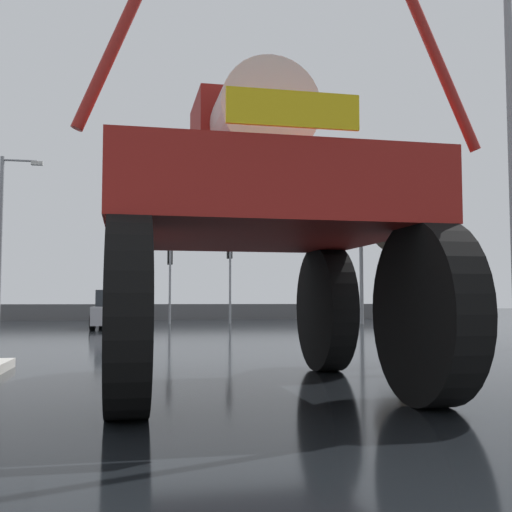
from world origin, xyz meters
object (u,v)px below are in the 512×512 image
object	(u,v)px
oversize_sprayer	(251,224)
bare_tree_right	(402,231)
traffic_signal_near_right	(411,216)
traffic_signal_far_left	(230,262)
streetlight_far_left	(4,231)
sedan_ahead	(119,311)
traffic_signal_far_right	(170,266)
streetlight_far_right	(365,240)

from	to	relation	value
oversize_sprayer	bare_tree_right	world-z (taller)	bare_tree_right
traffic_signal_near_right	traffic_signal_far_left	xyz separation A→B (m)	(-0.95, 18.43, 0.17)
traffic_signal_far_left	streetlight_far_left	distance (m)	10.34
bare_tree_right	traffic_signal_near_right	bearing A→B (deg)	-113.37
oversize_sprayer	sedan_ahead	bearing A→B (deg)	5.84
traffic_signal_near_right	traffic_signal_far_left	world-z (taller)	traffic_signal_far_left
traffic_signal_near_right	bare_tree_right	size ratio (longest dim) A/B	0.69
traffic_signal_far_right	bare_tree_right	xyz separation A→B (m)	(10.26, -3.58, 1.53)
streetlight_far_left	streetlight_far_right	size ratio (longest dim) A/B	1.06
sedan_ahead	traffic_signal_far_right	distance (m)	5.38
streetlight_far_right	bare_tree_right	world-z (taller)	streetlight_far_right
streetlight_far_left	traffic_signal_far_left	bearing A→B (deg)	6.54
sedan_ahead	streetlight_far_left	xyz separation A→B (m)	(-5.09, 3.28, 3.46)
bare_tree_right	traffic_signal_far_left	bearing A→B (deg)	154.16
bare_tree_right	streetlight_far_right	bearing A→B (deg)	117.75
traffic_signal_far_right	bare_tree_right	distance (m)	10.97
sedan_ahead	traffic_signal_far_left	world-z (taller)	traffic_signal_far_left
streetlight_far_right	bare_tree_right	xyz separation A→B (m)	(1.02, -1.94, 0.27)
streetlight_far_left	bare_tree_right	bearing A→B (deg)	-7.78
oversize_sprayer	streetlight_far_right	distance (m)	22.60
traffic_signal_far_right	streetlight_far_right	size ratio (longest dim) A/B	0.53
oversize_sprayer	sedan_ahead	xyz separation A→B (m)	(-2.14, 17.67, -1.40)
traffic_signal_far_right	streetlight_far_left	xyz separation A→B (m)	(-7.32, -1.17, 1.42)
sedan_ahead	traffic_signal_far_right	size ratio (longest dim) A/B	1.12
traffic_signal_far_right	streetlight_far_left	world-z (taller)	streetlight_far_left
sedan_ahead	traffic_signal_far_right	bearing A→B (deg)	-22.55
oversize_sprayer	traffic_signal_far_left	bearing A→B (deg)	-8.71
oversize_sprayer	traffic_signal_near_right	xyz separation A→B (m)	(3.92, 3.69, 0.70)
traffic_signal_near_right	streetlight_far_left	bearing A→B (deg)	122.86
traffic_signal_far_right	bare_tree_right	bearing A→B (deg)	-19.22
sedan_ahead	traffic_signal_far_right	xyz separation A→B (m)	(2.22, 4.46, 2.04)
traffic_signal_near_right	bare_tree_right	xyz separation A→B (m)	(6.42, 14.86, 1.47)
traffic_signal_near_right	streetlight_far_right	distance (m)	17.69
traffic_signal_near_right	traffic_signal_far_right	world-z (taller)	traffic_signal_near_right
oversize_sprayer	streetlight_far_right	xyz separation A→B (m)	(9.32, 20.49, 1.90)
streetlight_far_left	bare_tree_right	distance (m)	17.74
bare_tree_right	sedan_ahead	bearing A→B (deg)	-175.96
traffic_signal_far_left	bare_tree_right	world-z (taller)	bare_tree_right
traffic_signal_far_right	streetlight_far_right	distance (m)	9.46
traffic_signal_far_left	streetlight_far_right	world-z (taller)	streetlight_far_right
traffic_signal_far_right	bare_tree_right	world-z (taller)	bare_tree_right
traffic_signal_far_left	bare_tree_right	xyz separation A→B (m)	(7.37, -3.57, 1.29)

